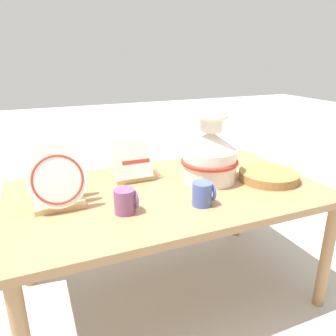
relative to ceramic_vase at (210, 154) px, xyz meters
name	(u,v)px	position (x,y,z in m)	size (l,w,h in m)	color
ground_plane	(168,293)	(-0.24, -0.03, -0.75)	(14.00, 14.00, 0.00)	#B2ADA3
display_table	(168,201)	(-0.24, -0.03, -0.20)	(1.48, 0.85, 0.61)	#9E754C
ceramic_vase	(210,154)	(0.00, 0.00, 0.00)	(0.29, 0.29, 0.35)	silver
dish_rack_round_plates	(58,184)	(-0.74, -0.02, -0.04)	(0.24, 0.19, 0.26)	tan
dish_rack_square_plates	(132,165)	(-0.35, 0.19, -0.07)	(0.21, 0.17, 0.19)	tan
wicker_charger_stack	(268,176)	(0.29, -0.12, -0.12)	(0.30, 0.30, 0.04)	olive
mug_plum_glaze	(126,201)	(-0.50, -0.18, -0.09)	(0.09, 0.09, 0.10)	#7A4770
mug_cobalt_glaze	(203,194)	(-0.17, -0.24, -0.09)	(0.09, 0.09, 0.10)	#42569E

